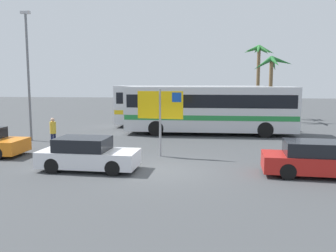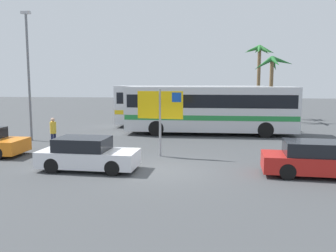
# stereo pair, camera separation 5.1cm
# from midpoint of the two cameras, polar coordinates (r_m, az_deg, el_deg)

# --- Properties ---
(ground) EXTENTS (120.00, 120.00, 0.00)m
(ground) POSITION_cam_midpoint_polar(r_m,az_deg,el_deg) (14.66, -1.34, -7.01)
(ground) COLOR #424447
(bus_front_coach) EXTENTS (11.18, 2.58, 3.17)m
(bus_front_coach) POSITION_cam_midpoint_polar(r_m,az_deg,el_deg) (24.23, 6.56, 2.88)
(bus_front_coach) COLOR silver
(bus_front_coach) RESTS_ON ground
(bus_rear_coach) EXTENTS (11.18, 2.58, 3.17)m
(bus_rear_coach) POSITION_cam_midpoint_polar(r_m,az_deg,el_deg) (27.76, 3.27, 3.47)
(bus_rear_coach) COLOR silver
(bus_rear_coach) RESTS_ON ground
(ferry_sign) EXTENTS (2.19, 0.36, 3.20)m
(ferry_sign) POSITION_cam_midpoint_polar(r_m,az_deg,el_deg) (16.98, -1.18, 2.91)
(ferry_sign) COLOR gray
(ferry_sign) RESTS_ON ground
(car_red) EXTENTS (4.60, 1.96, 1.32)m
(car_red) POSITION_cam_midpoint_polar(r_m,az_deg,el_deg) (14.83, 23.02, -4.90)
(car_red) COLOR red
(car_red) RESTS_ON ground
(car_white) EXTENTS (4.02, 1.85, 1.32)m
(car_white) POSITION_cam_midpoint_polar(r_m,az_deg,el_deg) (14.96, -12.69, -4.40)
(car_white) COLOR silver
(car_white) RESTS_ON ground
(pedestrian_crossing_lot) EXTENTS (0.32, 0.32, 1.62)m
(pedestrian_crossing_lot) POSITION_cam_midpoint_polar(r_m,az_deg,el_deg) (20.18, -17.76, -0.67)
(pedestrian_crossing_lot) COLOR #1E2347
(pedestrian_crossing_lot) RESTS_ON ground
(lamp_post_left_side) EXTENTS (0.56, 0.20, 7.56)m
(lamp_post_left_side) POSITION_cam_midpoint_polar(r_m,az_deg,el_deg) (22.98, -21.26, 8.01)
(lamp_post_left_side) COLOR slate
(lamp_post_left_side) RESTS_ON ground
(palm_tree_seaside) EXTENTS (3.46, 3.50, 5.67)m
(palm_tree_seaside) POSITION_cam_midpoint_polar(r_m,az_deg,el_deg) (32.72, 15.93, 8.56)
(palm_tree_seaside) COLOR brown
(palm_tree_seaside) RESTS_ON ground
(palm_tree_inland) EXTENTS (2.93, 2.98, 6.91)m
(palm_tree_inland) POSITION_cam_midpoint_polar(r_m,az_deg,el_deg) (35.75, 14.10, 10.30)
(palm_tree_inland) COLOR brown
(palm_tree_inland) RESTS_ON ground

